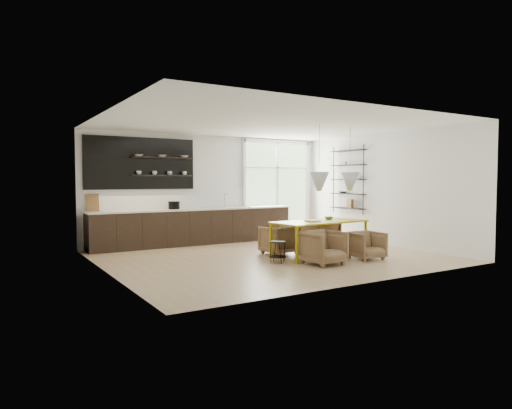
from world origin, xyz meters
The scene contains 11 objects.
room centered at (0.58, 1.10, 1.46)m, with size 7.02×6.01×2.91m.
kitchen_run centered at (-0.69, 2.69, 0.60)m, with size 5.54×0.69×2.75m.
right_shelving centered at (3.36, 1.17, 1.65)m, with size 0.26×1.22×1.90m.
dining_table centered at (0.96, -0.50, 0.73)m, with size 2.19×1.10×0.78m.
armchair_back_left centered at (0.34, 0.16, 0.33)m, with size 0.70×0.72×0.65m, color brown.
armchair_back_right centered at (1.52, 0.23, 0.37)m, with size 0.79×0.81×0.74m, color brown.
armchair_front_left centered at (0.38, -1.34, 0.34)m, with size 0.72×0.74×0.67m, color brown.
armchair_front_right centered at (1.54, -1.36, 0.30)m, with size 0.63×0.65×0.59m, color brown.
wire_stool centered at (-0.28, -0.69, 0.28)m, with size 0.35×0.35×0.44m.
table_book centered at (0.63, -0.50, 0.79)m, with size 0.25×0.33×0.03m, color white.
table_bowl centered at (1.43, -0.27, 0.81)m, with size 0.20×0.20×0.06m, color #487847.
Camera 1 is at (-5.44, -8.33, 1.67)m, focal length 32.00 mm.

